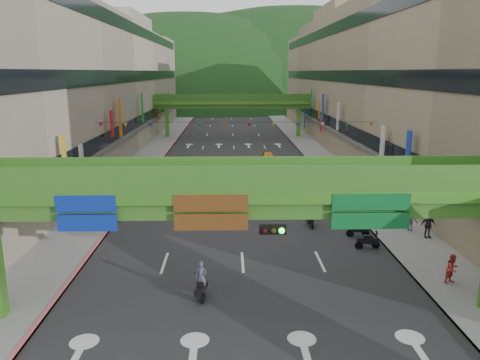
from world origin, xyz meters
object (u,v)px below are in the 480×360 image
scooter_rider_near (201,282)px  car_silver (169,170)px  pedestrian_red (452,271)px  scooter_rider_mid (311,213)px  car_yellow (268,157)px  overpass_near (270,209)px

scooter_rider_near → car_silver: size_ratio=0.48×
pedestrian_red → scooter_rider_mid: bearing=92.3°
scooter_rider_near → car_silver: scooter_rider_near is taller
car_silver → car_yellow: (11.02, 7.31, 0.02)m
scooter_rider_near → pedestrian_red: size_ratio=1.23×
overpass_near → car_yellow: 37.34m
overpass_near → scooter_rider_mid: bearing=72.5°
car_silver → car_yellow: car_yellow is taller
scooter_rider_mid → car_yellow: scooter_rider_mid is taller
scooter_rider_mid → pedestrian_red: (5.64, -9.57, -0.20)m
overpass_near → car_silver: 31.00m
scooter_rider_near → car_silver: (-4.87, 27.30, -0.21)m
scooter_rider_near → scooter_rider_mid: size_ratio=0.99×
scooter_rider_mid → car_yellow: bearing=92.4°
car_yellow → pedestrian_red: 34.19m
overpass_near → car_silver: (-7.93, 29.62, -4.56)m
pedestrian_red → overpass_near: bearing=171.0°
scooter_rider_mid → car_yellow: size_ratio=0.48×
car_silver → car_yellow: bearing=25.4°
scooter_rider_near → scooter_rider_mid: (7.15, 10.65, 0.11)m
scooter_rider_mid → overpass_near: bearing=-107.5°
overpass_near → car_yellow: size_ratio=7.09×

